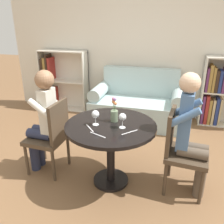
% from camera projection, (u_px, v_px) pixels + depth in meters
% --- Properties ---
extents(ground_plane, '(16.00, 16.00, 0.00)m').
position_uv_depth(ground_plane, '(111.00, 181.00, 2.74)').
color(ground_plane, brown).
extents(back_wall, '(5.20, 0.05, 2.70)m').
position_uv_depth(back_wall, '(144.00, 42.00, 4.18)').
color(back_wall, silver).
rests_on(back_wall, ground_plane).
extents(round_table, '(0.96, 0.96, 0.72)m').
position_uv_depth(round_table, '(111.00, 136.00, 2.52)').
color(round_table, black).
rests_on(round_table, ground_plane).
extents(couch, '(1.58, 0.80, 0.92)m').
position_uv_depth(couch, '(138.00, 105.00, 4.19)').
color(couch, '#A8C1C1').
rests_on(couch, ground_plane).
extents(bookshelf_left, '(0.94, 0.28, 1.17)m').
position_uv_depth(bookshelf_left, '(59.00, 81.00, 4.75)').
color(bookshelf_left, silver).
rests_on(bookshelf_left, ground_plane).
extents(bookshelf_right, '(0.94, 0.28, 1.17)m').
position_uv_depth(bookshelf_right, '(222.00, 93.00, 3.99)').
color(bookshelf_right, silver).
rests_on(bookshelf_right, ground_plane).
extents(chair_left, '(0.44, 0.44, 0.90)m').
position_uv_depth(chair_left, '(51.00, 134.00, 2.75)').
color(chair_left, '#473828').
rests_on(chair_left, ground_plane).
extents(chair_right, '(0.46, 0.46, 0.90)m').
position_uv_depth(chair_right, '(180.00, 148.00, 2.46)').
color(chair_right, '#473828').
rests_on(chair_right, ground_plane).
extents(person_left, '(0.43, 0.35, 1.25)m').
position_uv_depth(person_left, '(43.00, 119.00, 2.72)').
color(person_left, '#282D47').
rests_on(person_left, ground_plane).
extents(person_right, '(0.44, 0.37, 1.30)m').
position_uv_depth(person_right, '(191.00, 134.00, 2.36)').
color(person_right, brown).
rests_on(person_right, ground_plane).
extents(wine_glass_left, '(0.08, 0.08, 0.16)m').
position_uv_depth(wine_glass_left, '(95.00, 115.00, 2.42)').
color(wine_glass_left, white).
rests_on(wine_glass_left, round_table).
extents(wine_glass_right, '(0.08, 0.08, 0.16)m').
position_uv_depth(wine_glass_right, '(122.00, 117.00, 2.36)').
color(wine_glass_right, white).
rests_on(wine_glass_right, round_table).
extents(flower_vase, '(0.08, 0.08, 0.26)m').
position_uv_depth(flower_vase, '(114.00, 113.00, 2.52)').
color(flower_vase, gray).
rests_on(flower_vase, round_table).
extents(knife_left_setting, '(0.13, 0.15, 0.00)m').
position_uv_depth(knife_left_setting, '(130.00, 132.00, 2.30)').
color(knife_left_setting, silver).
rests_on(knife_left_setting, round_table).
extents(fork_left_setting, '(0.18, 0.08, 0.00)m').
position_uv_depth(fork_left_setting, '(98.00, 135.00, 2.25)').
color(fork_left_setting, silver).
rests_on(fork_left_setting, round_table).
extents(knife_right_setting, '(0.13, 0.15, 0.00)m').
position_uv_depth(knife_right_setting, '(90.00, 128.00, 2.39)').
color(knife_right_setting, silver).
rests_on(knife_right_setting, round_table).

